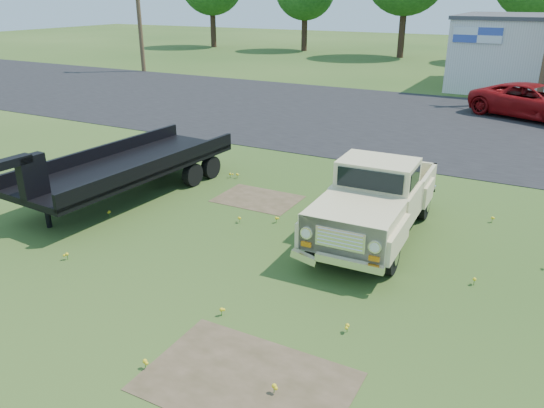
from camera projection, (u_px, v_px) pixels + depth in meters
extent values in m
plane|color=#254516|center=(258.00, 270.00, 10.84)|extent=(140.00, 140.00, 0.00)
cube|color=black|center=(427.00, 123.00, 23.13)|extent=(90.00, 14.00, 0.02)
cube|color=#443A24|center=(247.00, 382.00, 7.72)|extent=(3.00, 2.00, 0.01)
cube|color=#443A24|center=(258.00, 199.00, 14.58)|extent=(2.20, 1.60, 0.01)
cube|color=white|center=(478.00, 35.00, 28.24)|extent=(2.50, 0.08, 0.80)
cylinder|color=#4D3D24|center=(138.00, 5.00, 36.83)|extent=(0.30, 0.30, 9.00)
cylinder|color=#342118|center=(213.00, 29.00, 55.21)|extent=(0.56, 0.56, 3.60)
cylinder|color=#342118|center=(304.00, 34.00, 51.72)|extent=(0.56, 0.56, 3.24)
cylinder|color=#342118|center=(402.00, 34.00, 45.98)|extent=(0.56, 0.56, 3.96)
cylinder|color=#342118|center=(528.00, 39.00, 42.45)|extent=(0.56, 0.56, 3.78)
imported|color=maroon|center=(534.00, 102.00, 23.69)|extent=(5.95, 4.30, 1.51)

